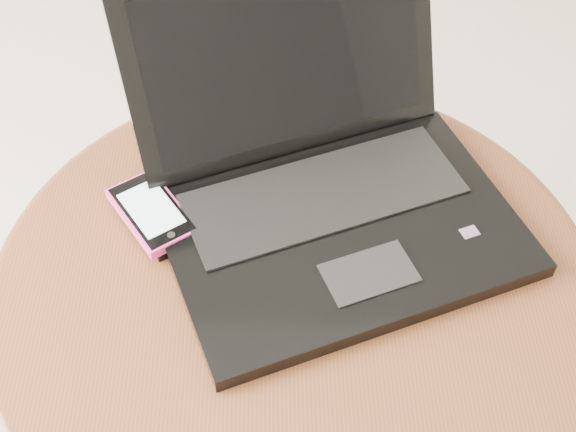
{
  "coord_description": "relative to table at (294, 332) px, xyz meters",
  "views": [
    {
      "loc": [
        0.0,
        -0.59,
        1.18
      ],
      "look_at": [
        0.01,
        -0.07,
        0.58
      ],
      "focal_mm": 48.29,
      "sensor_mm": 36.0,
      "label": 1
    }
  ],
  "objects": [
    {
      "name": "table",
      "position": [
        0.0,
        0.0,
        0.0
      ],
      "size": [
        0.66,
        0.66,
        0.52
      ],
      "color": "#563215",
      "rests_on": "ground"
    },
    {
      "name": "phone_black",
      "position": [
        -0.15,
        0.08,
        0.12
      ],
      "size": [
        0.11,
        0.13,
        0.01
      ],
      "color": "black",
      "rests_on": "table"
    },
    {
      "name": "phone_pink",
      "position": [
        -0.16,
        0.08,
        0.13
      ],
      "size": [
        0.11,
        0.12,
        0.01
      ],
      "color": "#FB3CA2",
      "rests_on": "phone_black"
    },
    {
      "name": "laptop",
      "position": [
        0.03,
        0.1,
        0.15
      ],
      "size": [
        0.46,
        0.45,
        0.23
      ],
      "color": "black",
      "rests_on": "table"
    }
  ]
}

